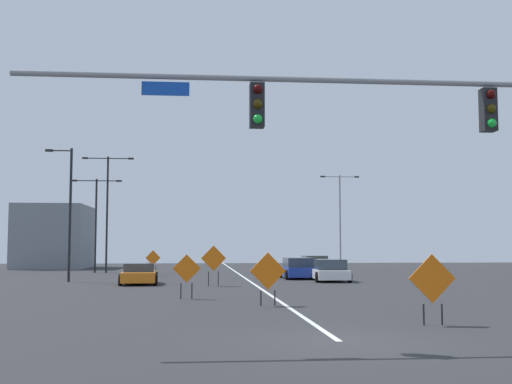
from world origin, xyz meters
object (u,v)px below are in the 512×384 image
Objects in this scene: street_lamp_far_right at (107,204)px; construction_sign_right_lane at (432,281)px; street_lamp_near_left at (68,208)px; construction_sign_median_near at (153,260)px; street_lamp_far_left at (340,213)px; construction_sign_left_lane at (187,271)px; car_blue_approaching at (298,269)px; traffic_signal_assembly at (475,126)px; street_lamp_near_right at (96,216)px; construction_sign_median_far at (268,273)px; construction_sign_left_shoulder at (213,260)px; car_orange_mid at (139,274)px; car_yellow_far at (314,265)px; car_white_passing at (330,271)px.

construction_sign_right_lane is at bearing -69.02° from street_lamp_far_right.
construction_sign_median_near is at bearing 53.47° from street_lamp_near_left.
street_lamp_far_left is 38.62m from construction_sign_left_lane.
street_lamp_far_left reaches higher than car_blue_approaching.
street_lamp_far_right reaches higher than street_lamp_near_left.
traffic_signal_assembly is at bearing -88.00° from construction_sign_right_lane.
street_lamp_near_right is 4.10× the size of construction_sign_median_near.
street_lamp_far_left is 40.79m from construction_sign_median_far.
construction_sign_left_shoulder is at bearing -128.14° from car_blue_approaching.
street_lamp_near_right is 1.87× the size of car_blue_approaching.
street_lamp_near_left reaches higher than construction_sign_right_lane.
construction_sign_right_lane is at bearing 92.00° from traffic_signal_assembly.
street_lamp_far_left is 21.53m from car_blue_approaching.
traffic_signal_assembly is 4.10× the size of car_orange_mid.
car_yellow_far reaches higher than car_orange_mid.
street_lamp_far_left is 1.12× the size of street_lamp_near_left.
street_lamp_far_right reaches higher than street_lamp_near_right.
construction_sign_left_shoulder is at bearing 81.07° from construction_sign_left_lane.
construction_sign_median_far is (-3.94, 6.14, -0.01)m from construction_sign_right_lane.
street_lamp_near_right is 1.85× the size of car_orange_mid.
street_lamp_near_left is 6.65m from car_orange_mid.
street_lamp_far_left is at bearing 69.62° from car_blue_approaching.
construction_sign_median_far is 0.47× the size of car_orange_mid.
street_lamp_near_right reaches higher than traffic_signal_assembly.
car_blue_approaching is at bearing 65.78° from construction_sign_left_lane.
construction_sign_left_shoulder is at bearing -27.00° from car_orange_mid.
street_lamp_near_right is 0.80× the size of street_lamp_far_right.
construction_sign_right_lane is at bearing -57.31° from construction_sign_median_far.
car_yellow_far is (6.56, 26.54, -0.55)m from construction_sign_median_far.
street_lamp_far_right reaches higher than traffic_signal_assembly.
street_lamp_far_right is 2.13× the size of car_white_passing.
street_lamp_far_left is 2.23× the size of car_yellow_far.
construction_sign_left_lane is 17.40m from car_blue_approaching.
construction_sign_left_shoulder is 0.49× the size of car_white_passing.
car_white_passing is (1.59, 24.96, -4.45)m from traffic_signal_assembly.
construction_sign_left_lane is 11.01m from car_orange_mid.
street_lamp_near_left is 4.39× the size of construction_sign_median_near.
car_white_passing is at bearing -2.65° from street_lamp_near_left.
street_lamp_near_left is 16.57m from car_white_passing.
construction_sign_median_far is 19.68m from car_blue_approaching.
construction_sign_right_lane is 18.84m from construction_sign_left_shoulder.
construction_sign_median_far reaches higher than car_blue_approaching.
car_yellow_far is (2.53, 35.49, -4.43)m from traffic_signal_assembly.
construction_sign_median_near is 0.85× the size of construction_sign_left_shoulder.
car_orange_mid is at bearing 105.10° from construction_sign_left_lane.
construction_sign_median_near is at bearing 108.22° from construction_sign_right_lane.
car_blue_approaching is (0.08, 28.18, -4.42)m from traffic_signal_assembly.
construction_sign_median_far is (3.02, -3.37, 0.04)m from construction_sign_left_lane.
construction_sign_median_near is at bearing 109.54° from construction_sign_left_shoulder.
construction_sign_median_far is 15.18m from car_orange_mid.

